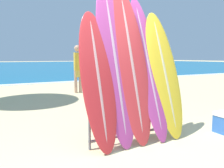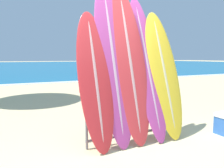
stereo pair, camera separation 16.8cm
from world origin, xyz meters
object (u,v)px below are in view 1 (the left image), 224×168
object	(u,v)px
person_mid_beach	(90,68)
surfboard_slot_2	(131,62)
surfboard_slot_3	(148,65)
surfboard_slot_4	(164,73)
person_far_left	(78,67)
surfboard_slot_0	(98,79)
surfboard_slot_1	(115,62)
person_near_water	(99,71)
surfboard_rack	(135,114)

from	to	relation	value
person_mid_beach	surfboard_slot_2	bearing A→B (deg)	-87.83
surfboard_slot_2	surfboard_slot_3	xyz separation A→B (m)	(0.35, 0.02, -0.06)
surfboard_slot_4	person_far_left	bearing A→B (deg)	88.17
surfboard_slot_2	surfboard_slot_4	world-z (taller)	surfboard_slot_2
surfboard_slot_2	surfboard_slot_0	bearing A→B (deg)	-173.29
person_mid_beach	surfboard_slot_1	bearing A→B (deg)	-90.11
person_near_water	person_far_left	bearing A→B (deg)	-117.92
surfboard_slot_4	surfboard_slot_0	bearing A→B (deg)	-178.69
person_far_left	surfboard_slot_2	bearing A→B (deg)	-99.04
person_far_left	person_near_water	bearing A→B (deg)	-49.23
surfboard_slot_0	surfboard_slot_4	xyz separation A→B (m)	(1.28, 0.03, 0.06)
surfboard_rack	person_mid_beach	size ratio (longest dim) A/B	1.03
surfboard_slot_4	person_near_water	xyz separation A→B (m)	(0.75, 4.36, -0.24)
surfboard_rack	person_far_left	xyz separation A→B (m)	(0.80, 5.11, 0.54)
surfboard_rack	surfboard_slot_4	size ratio (longest dim) A/B	0.75
surfboard_slot_4	surfboard_slot_2	bearing A→B (deg)	176.14
surfboard_slot_2	person_mid_beach	distance (m)	6.99
surfboard_slot_0	surfboard_slot_3	xyz separation A→B (m)	(0.97, 0.09, 0.18)
surfboard_rack	surfboard_slot_3	xyz separation A→B (m)	(0.33, 0.12, 0.77)
surfboard_slot_4	person_far_left	distance (m)	5.05
surfboard_rack	person_far_left	size ratio (longest dim) A/B	0.90
surfboard_slot_3	person_mid_beach	world-z (taller)	surfboard_slot_3
surfboard_rack	surfboard_slot_4	bearing A→B (deg)	5.75
surfboard_rack	surfboard_slot_3	distance (m)	0.85
surfboard_slot_1	surfboard_slot_3	bearing A→B (deg)	0.44
surfboard_slot_0	person_near_water	bearing A→B (deg)	65.15
surfboard_slot_1	surfboard_slot_3	world-z (taller)	surfboard_slot_1
surfboard_slot_3	person_near_water	xyz separation A→B (m)	(1.06, 4.30, -0.37)
surfboard_slot_3	person_near_water	world-z (taller)	surfboard_slot_3
surfboard_slot_2	person_mid_beach	xyz separation A→B (m)	(2.00, 6.68, -0.41)
person_near_water	person_far_left	world-z (taller)	person_far_left
surfboard_slot_3	surfboard_slot_4	bearing A→B (deg)	-11.04
person_far_left	surfboard_rack	bearing A→B (deg)	-98.65
surfboard_slot_2	person_mid_beach	world-z (taller)	surfboard_slot_2
person_near_water	surfboard_rack	bearing A→B (deg)	4.08
surfboard_slot_2	person_near_water	size ratio (longest dim) A/B	1.63
surfboard_slot_1	person_near_water	bearing A→B (deg)	68.45
surfboard_rack	person_mid_beach	world-z (taller)	person_mid_beach
surfboard_slot_1	person_far_left	world-z (taller)	surfboard_slot_1
surfboard_slot_3	person_near_water	size ratio (longest dim) A/B	1.56
surfboard_slot_0	surfboard_slot_2	distance (m)	0.67
person_far_left	surfboard_slot_3	bearing A→B (deg)	-95.12
surfboard_slot_2	person_far_left	bearing A→B (deg)	80.73
surfboard_slot_1	surfboard_rack	bearing A→B (deg)	-21.09
surfboard_rack	surfboard_slot_2	xyz separation A→B (m)	(-0.02, 0.11, 0.83)
surfboard_slot_0	surfboard_slot_1	size ratio (longest dim) A/B	0.81
surfboard_slot_0	person_far_left	world-z (taller)	surfboard_slot_0
surfboard_slot_1	surfboard_slot_4	size ratio (longest dim) A/B	1.18
surfboard_slot_0	person_mid_beach	distance (m)	7.25
surfboard_slot_2	surfboard_slot_3	distance (m)	0.35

